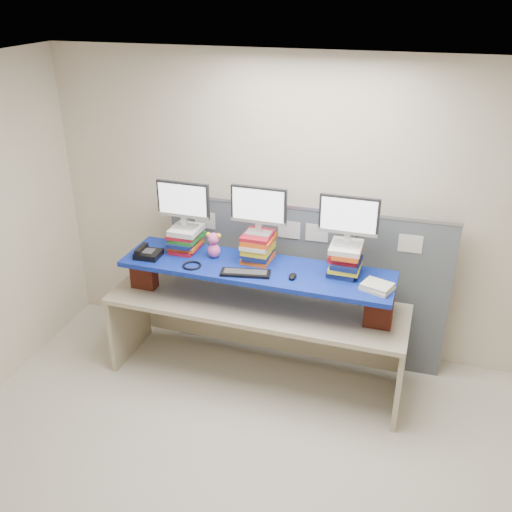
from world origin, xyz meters
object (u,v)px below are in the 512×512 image
(monitor_left, at_px, (183,202))
(monitor_right, at_px, (349,218))
(desk_phone, at_px, (147,253))
(desk, at_px, (256,318))
(keyboard, at_px, (245,273))
(blue_board, at_px, (256,269))
(monitor_center, at_px, (259,208))

(monitor_left, height_order, monitor_right, monitor_right)
(desk_phone, bearing_deg, desk, 3.59)
(monitor_right, xyz_separation_m, keyboard, (-0.77, -0.25, -0.48))
(desk, xyz_separation_m, desk_phone, (-0.96, -0.08, 0.54))
(blue_board, relative_size, monitor_left, 4.86)
(blue_board, distance_m, desk_phone, 0.96)
(blue_board, distance_m, monitor_center, 0.52)
(blue_board, height_order, desk_phone, desk_phone)
(monitor_center, xyz_separation_m, monitor_right, (0.74, -0.02, 0.00))
(monitor_left, xyz_separation_m, keyboard, (0.65, -0.29, -0.44))
(monitor_left, bearing_deg, desk, -9.68)
(desk, distance_m, monitor_right, 1.23)
(blue_board, bearing_deg, desk, 0.00)
(monitor_center, bearing_deg, monitor_right, 0.00)
(desk, relative_size, monitor_center, 5.52)
(desk, bearing_deg, keyboard, -104.37)
(blue_board, bearing_deg, monitor_right, 9.25)
(desk, xyz_separation_m, blue_board, (0.00, 0.00, 0.48))
(blue_board, height_order, monitor_center, monitor_center)
(desk, xyz_separation_m, keyboard, (-0.04, -0.15, 0.52))
(blue_board, distance_m, monitor_left, 0.85)
(desk, relative_size, monitor_right, 5.52)
(keyboard, relative_size, desk_phone, 1.97)
(desk_phone, bearing_deg, monitor_right, 4.74)
(blue_board, xyz_separation_m, keyboard, (-0.04, -0.15, 0.03))
(desk, bearing_deg, monitor_center, 97.60)
(keyboard, bearing_deg, monitor_right, 8.45)
(desk, xyz_separation_m, monitor_right, (0.73, 0.10, 0.99))
(blue_board, bearing_deg, keyboard, -104.37)
(monitor_center, bearing_deg, desk_phone, -166.29)
(blue_board, height_order, keyboard, keyboard)
(blue_board, height_order, monitor_left, monitor_left)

